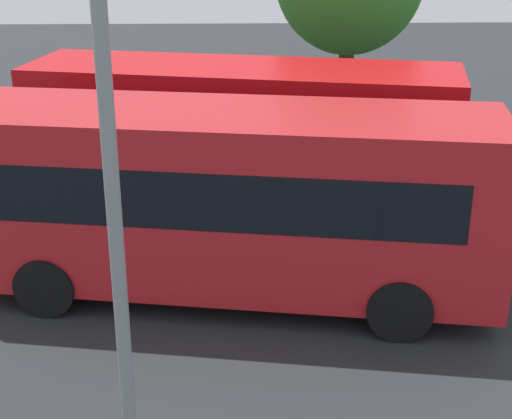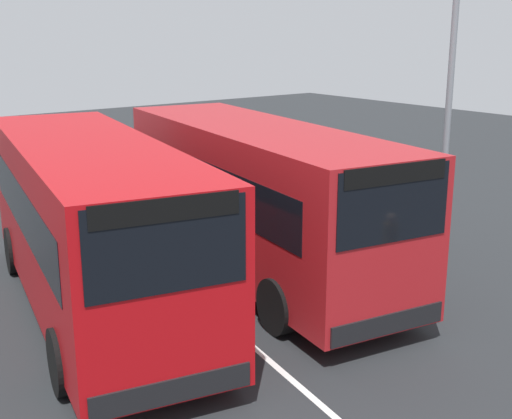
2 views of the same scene
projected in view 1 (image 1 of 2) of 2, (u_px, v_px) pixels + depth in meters
ground_plane at (225, 249)px, 15.53m from camera, size 63.18×63.18×0.00m
bus_far_left at (241, 135)px, 16.64m from camera, size 9.52×4.35×3.35m
bus_center_left at (227, 197)px, 13.11m from camera, size 9.49×3.96×3.35m
street_lamp at (115, 123)px, 7.64m from camera, size 0.53×2.52×7.76m
lane_stripe_outer_left at (225, 249)px, 15.52m from camera, size 12.10×2.14×0.01m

